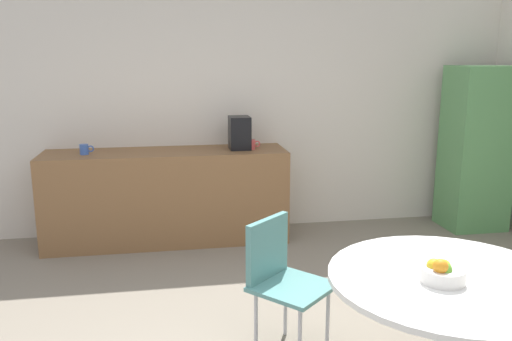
{
  "coord_description": "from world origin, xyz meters",
  "views": [
    {
      "loc": [
        -0.61,
        -2.33,
        1.79
      ],
      "look_at": [
        0.03,
        1.43,
        0.95
      ],
      "focal_mm": 36.52,
      "sensor_mm": 36.0,
      "label": 1
    }
  ],
  "objects_px": {
    "coffee_maker": "(240,133)",
    "fruit_bowl": "(442,272)",
    "round_table": "(448,301)",
    "chair_teal": "(279,270)",
    "mug_green": "(252,144)",
    "locker_cabinet": "(476,148)",
    "mug_white": "(85,149)"
  },
  "relations": [
    {
      "from": "fruit_bowl",
      "to": "mug_white",
      "type": "height_order",
      "value": "mug_white"
    },
    {
      "from": "chair_teal",
      "to": "mug_green",
      "type": "relative_size",
      "value": 6.43
    },
    {
      "from": "locker_cabinet",
      "to": "round_table",
      "type": "bearing_deg",
      "value": -124.06
    },
    {
      "from": "mug_white",
      "to": "mug_green",
      "type": "distance_m",
      "value": 1.57
    },
    {
      "from": "locker_cabinet",
      "to": "fruit_bowl",
      "type": "bearing_deg",
      "value": -124.59
    },
    {
      "from": "mug_white",
      "to": "coffee_maker",
      "type": "height_order",
      "value": "coffee_maker"
    },
    {
      "from": "fruit_bowl",
      "to": "mug_green",
      "type": "bearing_deg",
      "value": 98.84
    },
    {
      "from": "chair_teal",
      "to": "mug_green",
      "type": "height_order",
      "value": "mug_green"
    },
    {
      "from": "locker_cabinet",
      "to": "coffee_maker",
      "type": "relative_size",
      "value": 5.31
    },
    {
      "from": "chair_teal",
      "to": "mug_white",
      "type": "relative_size",
      "value": 6.43
    },
    {
      "from": "locker_cabinet",
      "to": "mug_white",
      "type": "distance_m",
      "value": 3.93
    },
    {
      "from": "chair_teal",
      "to": "round_table",
      "type": "bearing_deg",
      "value": -47.37
    },
    {
      "from": "locker_cabinet",
      "to": "coffee_maker",
      "type": "xyz_separation_m",
      "value": [
        -2.48,
        0.1,
        0.21
      ]
    },
    {
      "from": "fruit_bowl",
      "to": "mug_green",
      "type": "relative_size",
      "value": 1.62
    },
    {
      "from": "mug_green",
      "to": "locker_cabinet",
      "type": "bearing_deg",
      "value": -1.66
    },
    {
      "from": "mug_green",
      "to": "round_table",
      "type": "bearing_deg",
      "value": -79.54
    },
    {
      "from": "mug_white",
      "to": "mug_green",
      "type": "height_order",
      "value": "same"
    },
    {
      "from": "round_table",
      "to": "coffee_maker",
      "type": "relative_size",
      "value": 3.66
    },
    {
      "from": "mug_green",
      "to": "coffee_maker",
      "type": "relative_size",
      "value": 0.4
    },
    {
      "from": "locker_cabinet",
      "to": "mug_white",
      "type": "xyz_separation_m",
      "value": [
        -3.93,
        0.06,
        0.1
      ]
    },
    {
      "from": "round_table",
      "to": "mug_green",
      "type": "height_order",
      "value": "mug_green"
    },
    {
      "from": "mug_green",
      "to": "coffee_maker",
      "type": "bearing_deg",
      "value": 164.52
    },
    {
      "from": "fruit_bowl",
      "to": "mug_white",
      "type": "relative_size",
      "value": 1.62
    },
    {
      "from": "chair_teal",
      "to": "fruit_bowl",
      "type": "relative_size",
      "value": 3.97
    },
    {
      "from": "coffee_maker",
      "to": "fruit_bowl",
      "type": "bearing_deg",
      "value": -79.05
    },
    {
      "from": "mug_white",
      "to": "mug_green",
      "type": "relative_size",
      "value": 1.0
    },
    {
      "from": "locker_cabinet",
      "to": "mug_green",
      "type": "bearing_deg",
      "value": 178.34
    },
    {
      "from": "round_table",
      "to": "fruit_bowl",
      "type": "xyz_separation_m",
      "value": [
        -0.07,
        -0.05,
        0.18
      ]
    },
    {
      "from": "fruit_bowl",
      "to": "locker_cabinet",
      "type": "bearing_deg",
      "value": 55.41
    },
    {
      "from": "mug_green",
      "to": "coffee_maker",
      "type": "xyz_separation_m",
      "value": [
        -0.11,
        0.03,
        0.11
      ]
    },
    {
      "from": "round_table",
      "to": "coffee_maker",
      "type": "xyz_separation_m",
      "value": [
        -0.63,
        2.83,
        0.44
      ]
    },
    {
      "from": "mug_white",
      "to": "coffee_maker",
      "type": "distance_m",
      "value": 1.46
    }
  ]
}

